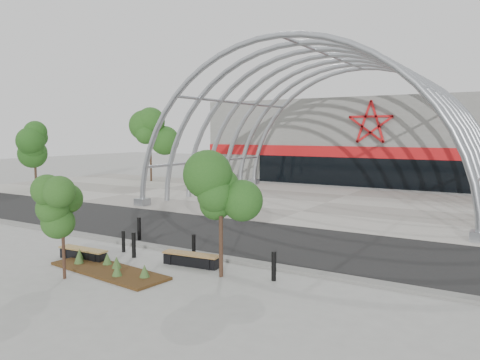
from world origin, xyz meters
The scene contains 18 objects.
ground centered at (0.00, 0.00, 0.00)m, with size 140.00×140.00×0.00m, color gray.
road centered at (0.00, 3.50, 0.01)m, with size 140.00×7.00×0.02m, color black.
forecourt centered at (0.00, 15.50, 0.02)m, with size 60.00×17.00×0.04m, color gray.
kerb centered at (0.00, -0.25, 0.06)m, with size 60.00×0.50×0.12m, color slate.
arena_building centered at (0.00, 33.45, 3.99)m, with size 34.00×15.24×8.00m.
vault_canopy centered at (0.00, 15.50, 0.02)m, with size 20.80×15.80×20.36m.
planting_bed centered at (-0.81, -3.61, 0.12)m, with size 4.97×2.01×0.51m.
street_tree_0 centered at (-1.43, -4.93, 2.39)m, with size 1.46×1.46×3.33m.
street_tree_1 centered at (2.92, -2.06, 2.92)m, with size 1.72×1.72×4.07m.
bench_0 centered at (-2.73, -3.05, 0.22)m, with size 2.17×0.56×0.45m.
bench_1 centered at (1.27, -1.54, 0.23)m, with size 2.25×0.73×0.46m.
bollard_0 centered at (-3.21, 0.51, 0.52)m, with size 0.17×0.17×1.04m, color black.
bollard_1 centered at (-2.28, -1.39, 0.44)m, with size 0.14×0.14×0.88m, color black.
bollard_2 centered at (-1.33, -1.78, 0.50)m, with size 0.16×0.16×0.99m, color black.
bollard_3 centered at (0.67, -0.59, 0.46)m, with size 0.15×0.15×0.91m, color black.
bollard_4 centered at (4.63, -1.51, 0.49)m, with size 0.16×0.16×0.97m, color black.
bg_tree_0 centered at (-20.00, 20.00, 4.64)m, with size 3.00×3.00×6.45m.
bg_tree_2 centered at (-24.00, 10.00, 3.86)m, with size 2.55×2.55×5.38m.
Camera 1 is at (11.43, -14.87, 4.86)m, focal length 35.00 mm.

